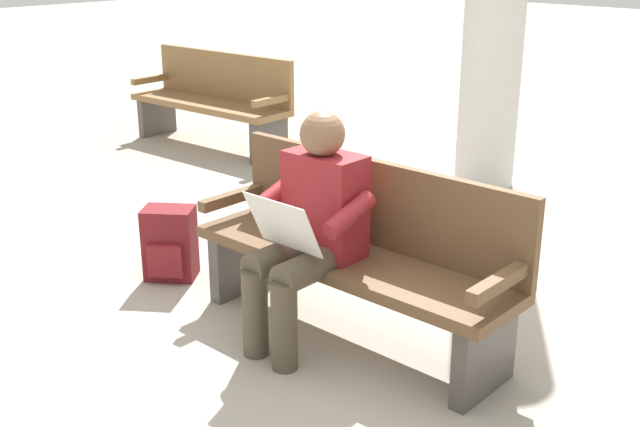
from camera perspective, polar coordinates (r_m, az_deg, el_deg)
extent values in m
plane|color=#A89E8E|center=(4.13, 2.03, -8.86)|extent=(40.00, 40.00, 0.00)
cube|color=brown|center=(3.94, 2.10, -3.49)|extent=(1.81, 0.50, 0.06)
cube|color=brown|center=(4.01, 4.13, 0.77)|extent=(1.80, 0.07, 0.45)
cube|color=brown|center=(3.45, 13.03, -4.83)|extent=(0.07, 0.48, 0.06)
cube|color=brown|center=(4.45, -6.28, 1.19)|extent=(0.07, 0.48, 0.06)
cube|color=#4C4742|center=(3.63, 11.89, -10.01)|extent=(0.09, 0.43, 0.39)
cube|color=#4C4742|center=(4.54, -5.68, -3.43)|extent=(0.09, 0.43, 0.39)
cube|color=maroon|center=(3.87, 0.37, 0.69)|extent=(0.40, 0.22, 0.52)
sphere|color=brown|center=(3.76, 0.18, 5.80)|extent=(0.22, 0.22, 0.22)
cylinder|color=#4C4233|center=(3.76, -0.64, -3.95)|extent=(0.16, 0.42, 0.15)
cylinder|color=#4C4233|center=(3.88, -2.81, -3.16)|extent=(0.16, 0.42, 0.15)
cylinder|color=#4C4233|center=(3.74, -2.61, -8.18)|extent=(0.13, 0.13, 0.45)
cylinder|color=#4C4233|center=(3.86, -4.74, -7.24)|extent=(0.13, 0.13, 0.45)
cylinder|color=maroon|center=(3.65, 2.13, -0.12)|extent=(0.09, 0.31, 0.18)
cylinder|color=maroon|center=(3.95, -3.19, 1.45)|extent=(0.09, 0.31, 0.18)
cube|color=silver|center=(3.68, -2.75, -0.82)|extent=(0.40, 0.14, 0.27)
cube|color=maroon|center=(4.79, -10.86, -2.13)|extent=(0.36, 0.34, 0.44)
cube|color=maroon|center=(4.71, -11.22, -3.42)|extent=(0.19, 0.16, 0.20)
cube|color=olive|center=(7.73, -8.12, 7.87)|extent=(1.82, 0.57, 0.06)
cube|color=olive|center=(7.82, -7.03, 9.96)|extent=(1.80, 0.14, 0.45)
cube|color=olive|center=(7.10, -3.50, 8.23)|extent=(0.08, 0.48, 0.06)
cube|color=olive|center=(8.34, -12.17, 9.54)|extent=(0.08, 0.48, 0.06)
cube|color=#4C4742|center=(7.22, -3.73, 5.36)|extent=(0.10, 0.44, 0.39)
cube|color=#4C4742|center=(8.37, -11.77, 6.98)|extent=(0.10, 0.44, 0.39)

